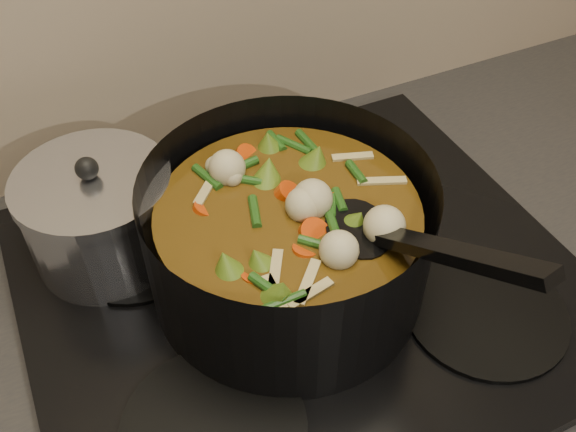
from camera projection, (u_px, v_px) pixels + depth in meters
name	position (u px, v px, depth m)	size (l,w,h in m)	color
stovetop	(303.00, 283.00, 0.75)	(0.62, 0.54, 0.03)	black
stockpot	(289.00, 240.00, 0.69)	(0.30, 0.40, 0.23)	black
saucepan	(100.00, 216.00, 0.73)	(0.18, 0.18, 0.14)	silver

